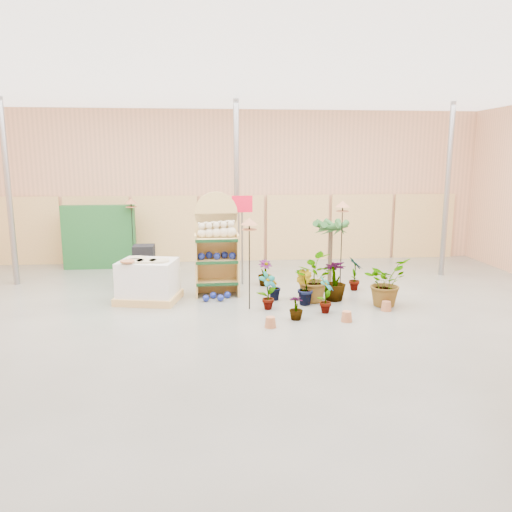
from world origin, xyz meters
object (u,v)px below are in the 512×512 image
Objects in this scene: display_shelf at (217,248)px; potted_plant_2 at (311,278)px; bird_table_front at (249,225)px; pallet_stack at (148,281)px.

display_shelf is 2.26m from potted_plant_2.
bird_table_front is 1.83× the size of potted_plant_2.
pallet_stack is at bearing 174.74° from potted_plant_2.
potted_plant_2 is (1.39, 0.48, -1.25)m from bird_table_front.
display_shelf is at bearing 116.34° from bird_table_front.
display_shelf is 1.59× the size of pallet_stack.
pallet_stack is 1.42× the size of potted_plant_2.
bird_table_front is (2.15, -0.81, 1.32)m from pallet_stack.
bird_table_front reaches higher than potted_plant_2.
potted_plant_2 is at bearing 6.66° from pallet_stack.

